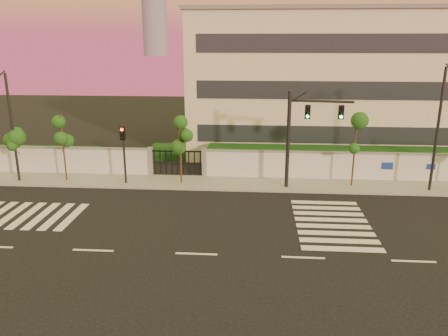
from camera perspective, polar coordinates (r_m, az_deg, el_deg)
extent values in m
plane|color=black|center=(21.04, -3.63, -11.15)|extent=(120.00, 120.00, 0.00)
cube|color=gray|center=(30.65, -1.02, -1.97)|extent=(60.00, 3.00, 0.15)
cube|color=silver|center=(33.84, 24.49, -0.08)|extent=(31.00, 0.30, 2.00)
cube|color=slate|center=(33.58, 24.70, 1.66)|extent=(31.00, 0.36, 0.12)
cube|color=slate|center=(32.58, -9.58, 0.79)|extent=(0.35, 0.35, 2.20)
cube|color=slate|center=(31.88, -2.57, 0.66)|extent=(0.35, 0.35, 2.20)
cube|color=black|center=(34.72, 14.55, 1.11)|extent=(20.00, 2.00, 1.80)
cube|color=black|center=(38.95, -24.60, 1.46)|extent=(12.00, 1.80, 1.40)
cube|color=black|center=(37.07, -4.74, 2.05)|extent=(6.00, 1.50, 1.20)
cube|color=beige|center=(41.15, 13.26, 10.74)|extent=(24.00, 12.00, 12.00)
cube|color=#262D38|center=(35.77, 14.33, 4.20)|extent=(22.00, 0.08, 1.40)
cube|color=#262D38|center=(35.24, 14.73, 9.77)|extent=(22.00, 0.08, 1.40)
cube|color=#262D38|center=(35.05, 15.16, 15.46)|extent=(22.00, 0.08, 1.40)
cube|color=slate|center=(41.05, 13.84, 19.23)|extent=(24.40, 12.40, 0.30)
cube|color=silver|center=(28.18, -25.98, -5.51)|extent=(0.50, 4.00, 0.02)
cube|color=silver|center=(27.74, -24.36, -5.64)|extent=(0.50, 4.00, 0.02)
cube|color=silver|center=(27.33, -22.69, -5.76)|extent=(0.50, 4.00, 0.02)
cube|color=silver|center=(26.94, -20.97, -5.88)|extent=(0.50, 4.00, 0.02)
cube|color=silver|center=(26.58, -19.21, -6.00)|extent=(0.50, 4.00, 0.02)
cube|color=silver|center=(22.18, 15.26, -10.18)|extent=(4.00, 0.50, 0.02)
cube|color=silver|center=(22.98, 14.85, -9.19)|extent=(4.00, 0.50, 0.02)
cube|color=silver|center=(23.78, 14.46, -8.26)|extent=(4.00, 0.50, 0.02)
cube|color=silver|center=(24.59, 14.11, -7.39)|extent=(4.00, 0.50, 0.02)
cube|color=silver|center=(25.40, 13.77, -6.58)|extent=(4.00, 0.50, 0.02)
cube|color=silver|center=(26.23, 13.46, -5.82)|extent=(4.00, 0.50, 0.02)
cube|color=silver|center=(27.05, 13.17, -5.11)|extent=(4.00, 0.50, 0.02)
cube|color=silver|center=(27.88, 12.90, -4.44)|extent=(4.00, 0.50, 0.02)
cube|color=silver|center=(22.23, -16.72, -10.26)|extent=(2.00, 0.15, 0.01)
cube|color=silver|center=(21.03, -3.63, -11.13)|extent=(2.00, 0.15, 0.01)
cube|color=silver|center=(21.00, 10.30, -11.43)|extent=(2.00, 0.15, 0.01)
cube|color=silver|center=(22.12, 23.53, -11.11)|extent=(2.00, 0.15, 0.01)
cylinder|color=#382314|center=(33.98, -25.52, 1.35)|extent=(0.12, 0.12, 3.70)
sphere|color=#1B4A15|center=(33.74, -25.75, 3.18)|extent=(1.10, 1.10, 1.10)
sphere|color=#1B4A15|center=(33.85, -24.96, 2.34)|extent=(0.84, 0.84, 0.84)
sphere|color=#1B4A15|center=(33.84, -26.24, 2.50)|extent=(0.80, 0.80, 0.80)
cylinder|color=#382314|center=(32.47, -20.22, 2.31)|extent=(0.11, 0.11, 4.80)
sphere|color=#1B4A15|center=(32.18, -20.47, 4.80)|extent=(1.03, 1.03, 1.03)
sphere|color=#1B4A15|center=(32.35, -19.69, 3.63)|extent=(0.79, 0.79, 0.79)
sphere|color=#1B4A15|center=(32.26, -20.94, 3.91)|extent=(0.75, 0.75, 0.75)
cylinder|color=#382314|center=(29.95, -5.69, 1.99)|extent=(0.12, 0.12, 4.65)
sphere|color=#1B4A15|center=(29.64, -5.77, 4.61)|extent=(1.07, 1.07, 1.07)
sphere|color=#1B4A15|center=(29.92, -5.02, 3.37)|extent=(0.82, 0.82, 0.82)
sphere|color=#1B4A15|center=(29.65, -6.35, 3.68)|extent=(0.78, 0.78, 0.78)
cylinder|color=#382314|center=(30.57, 16.64, 1.94)|extent=(0.12, 0.12, 4.92)
sphere|color=#1B4A15|center=(30.26, 16.87, 4.65)|extent=(1.07, 1.07, 1.07)
sphere|color=#1B4A15|center=(30.67, 17.30, 3.35)|extent=(0.81, 0.81, 0.81)
sphere|color=#1B4A15|center=(30.15, 16.31, 3.70)|extent=(0.78, 0.78, 0.78)
cylinder|color=black|center=(29.15, 8.37, 3.47)|extent=(0.26, 0.26, 6.60)
cylinder|color=black|center=(28.91, 12.63, 8.51)|extent=(4.03, 0.71, 0.17)
cube|color=black|center=(28.84, 10.87, 7.21)|extent=(0.37, 0.19, 0.96)
sphere|color=#0CF259|center=(28.78, 10.87, 6.59)|extent=(0.21, 0.21, 0.21)
cube|color=black|center=(29.17, 15.06, 7.04)|extent=(0.37, 0.19, 0.96)
sphere|color=#0CF259|center=(29.11, 15.06, 6.43)|extent=(0.21, 0.21, 0.21)
cylinder|color=black|center=(30.69, -12.90, 1.60)|extent=(0.15, 0.15, 4.23)
cube|color=black|center=(30.30, -13.11, 4.42)|extent=(0.33, 0.17, 0.85)
sphere|color=red|center=(30.15, -13.20, 4.87)|extent=(0.19, 0.19, 0.19)
cylinder|color=black|center=(33.42, -25.89, 4.55)|extent=(0.17, 0.17, 7.63)
cylinder|color=black|center=(31.21, 26.08, 4.29)|extent=(0.18, 0.18, 8.16)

